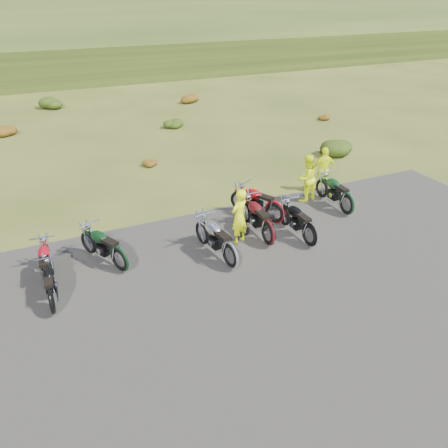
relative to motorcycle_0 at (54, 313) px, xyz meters
name	(u,v)px	position (x,y,z in m)	size (l,w,h in m)	color
ground	(251,272)	(5.23, -0.47, 0.00)	(300.00, 300.00, 0.00)	#3B4517
gravel_pad	(288,315)	(5.23, -2.47, 0.00)	(20.00, 12.00, 0.04)	black
hill_slope	(59,53)	(5.23, 49.53, 0.00)	(300.00, 46.00, 3.00)	#2B3C14
hill_plateau	(31,20)	(5.23, 109.53, 0.00)	(300.00, 90.00, 9.17)	#2B3C14
shrub_2	(4,130)	(-0.97, 16.13, 0.38)	(1.30, 1.30, 0.77)	#6A2F0D
shrub_3	(52,101)	(1.93, 21.43, 0.46)	(1.56, 1.56, 0.92)	#24380E
shrub_4	(148,161)	(4.83, 8.73, 0.23)	(0.77, 0.77, 0.45)	#6A2F0D
shrub_5	(173,122)	(7.73, 14.03, 0.31)	(1.03, 1.03, 0.61)	#24380E
shrub_6	(188,97)	(10.63, 19.33, 0.38)	(1.30, 1.30, 0.77)	#6A2F0D
shrub_7	(338,144)	(13.53, 6.63, 0.46)	(1.56, 1.56, 0.92)	#24380E
shrub_8	(322,116)	(16.43, 11.93, 0.23)	(0.77, 0.77, 0.45)	#6A2F0D
motorcycle_0	(54,313)	(0.00, 0.00, 0.00)	(1.86, 0.62, 0.97)	black
motorcycle_1	(50,293)	(-0.04, 0.88, 0.00)	(2.04, 0.68, 1.07)	#9E0B17
motorcycle_2	(121,271)	(1.91, 1.09, 0.00)	(2.17, 0.72, 1.13)	black
motorcycle_3	(230,268)	(4.80, -0.01, 0.00)	(2.31, 0.77, 1.21)	silver
motorcycle_4	(267,245)	(6.39, 0.65, 0.00)	(2.33, 0.78, 1.22)	#510D0F
motorcycle_5	(308,246)	(7.52, 0.07, 0.00)	(2.15, 0.72, 1.12)	black
motorcycle_6	(274,223)	(7.29, 1.78, 0.00)	(2.25, 0.75, 1.18)	maroon
motorcycle_7	(345,215)	(9.91, 1.31, 0.00)	(2.23, 0.74, 1.17)	#0E3217
person_middle	(239,217)	(5.64, 1.14, 0.89)	(0.65, 0.43, 1.79)	#D3E60C
person_right_a	(306,179)	(9.21, 2.86, 0.89)	(0.86, 0.67, 1.78)	#D3E60C
person_right_b	(324,170)	(10.39, 3.42, 0.86)	(1.01, 0.42, 1.72)	#D3E60C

